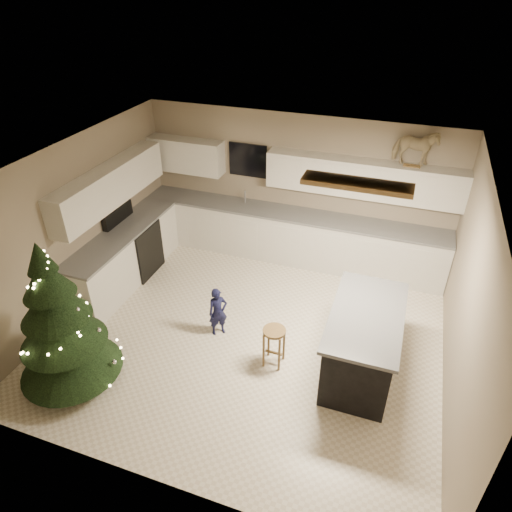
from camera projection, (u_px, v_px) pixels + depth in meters
name	position (u px, v px, depth m)	size (l,w,h in m)	color
ground_plane	(248.00, 333.00, 6.81)	(5.50, 5.50, 0.00)	beige
room_shell	(249.00, 231.00, 5.86)	(5.52, 5.02, 2.61)	gray
cabinetry	(232.00, 228.00, 7.96)	(5.50, 3.20, 2.00)	silver
island	(363.00, 342.00, 5.95)	(0.90, 1.70, 0.95)	black
bar_stool	(274.00, 338.00, 6.07)	(0.31, 0.31, 0.59)	brown
christmas_tree	(61.00, 329.00, 5.59)	(1.32, 1.28, 2.11)	#3F2816
toddler	(218.00, 312.00, 6.61)	(0.28, 0.19, 0.78)	black
rocking_horse	(415.00, 148.00, 6.89)	(0.67, 0.33, 0.58)	brown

